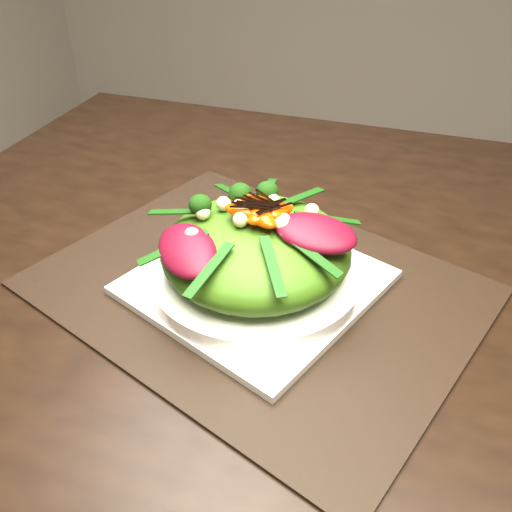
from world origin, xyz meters
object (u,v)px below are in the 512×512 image
(dining_table, at_px, (471,295))
(salad_bowl, at_px, (256,273))
(plate_base, at_px, (256,282))
(placemat, at_px, (256,286))
(lettuce_mound, at_px, (256,249))
(orange_segment, at_px, (246,206))

(dining_table, relative_size, salad_bowl, 6.40)
(dining_table, relative_size, plate_base, 6.33)
(dining_table, distance_m, salad_bowl, 0.27)
(placemat, height_order, salad_bowl, salad_bowl)
(dining_table, relative_size, placemat, 3.25)
(lettuce_mound, distance_m, orange_segment, 0.05)
(plate_base, bearing_deg, dining_table, 20.32)
(placemat, bearing_deg, salad_bowl, -90.00)
(placemat, distance_m, lettuce_mound, 0.06)
(placemat, height_order, plate_base, plate_base)
(placemat, bearing_deg, orange_segment, 137.14)
(salad_bowl, bearing_deg, orange_segment, 137.14)
(salad_bowl, distance_m, orange_segment, 0.08)
(plate_base, relative_size, lettuce_mound, 1.16)
(dining_table, relative_size, lettuce_mound, 7.32)
(placemat, bearing_deg, lettuce_mound, -90.00)
(dining_table, xyz_separation_m, lettuce_mound, (-0.25, -0.09, 0.08))
(salad_bowl, bearing_deg, lettuce_mound, 90.00)
(lettuce_mound, bearing_deg, placemat, 90.00)
(placemat, relative_size, plate_base, 1.95)
(placemat, xyz_separation_m, plate_base, (0.00, -0.00, 0.01))
(lettuce_mound, xyz_separation_m, orange_segment, (-0.02, 0.02, 0.04))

